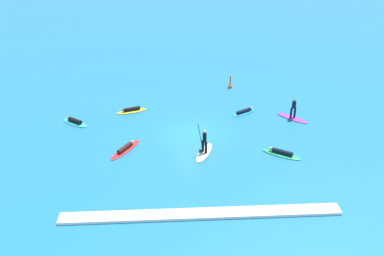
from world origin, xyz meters
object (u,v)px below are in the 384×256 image
object	(u,v)px
surfer_on_teal_board	(75,122)
surfer_on_purple_board	(293,114)
surfer_on_red_board	(125,148)
surfer_on_yellow_board	(131,110)
surfer_on_blue_board	(244,112)
surfer_on_green_board	(281,153)
marker_buoy	(230,86)
surfer_on_white_board	(204,148)

from	to	relation	value
surfer_on_teal_board	surfer_on_purple_board	size ratio (longest dim) A/B	1.01
surfer_on_red_board	surfer_on_yellow_board	xyz separation A→B (m)	(-0.07, 6.48, 0.00)
surfer_on_purple_board	surfer_on_blue_board	bearing A→B (deg)	-152.34
surfer_on_green_board	marker_buoy	distance (m)	12.87
surfer_on_teal_board	marker_buoy	bearing A→B (deg)	-117.03
surfer_on_white_board	surfer_on_purple_board	bearing A→B (deg)	145.34
surfer_on_green_board	surfer_on_red_board	bearing A→B (deg)	25.60
surfer_on_green_board	surfer_on_blue_board	distance (m)	7.11
surfer_on_blue_board	surfer_on_purple_board	size ratio (longest dim) A/B	1.00
surfer_on_green_board	surfer_on_red_board	size ratio (longest dim) A/B	0.88
surfer_on_teal_board	surfer_on_purple_board	distance (m)	18.08
surfer_on_green_board	surfer_on_teal_board	bearing A→B (deg)	12.05
surfer_on_white_board	surfer_on_purple_board	xyz separation A→B (m)	(7.85, 5.13, -0.00)
surfer_on_teal_board	marker_buoy	distance (m)	15.45
surfer_on_red_board	surfer_on_purple_board	world-z (taller)	surfer_on_purple_board
surfer_on_red_board	surfer_on_teal_board	bearing A→B (deg)	77.57
surfer_on_green_board	surfer_on_teal_board	size ratio (longest dim) A/B	1.07
surfer_on_green_board	surfer_on_purple_board	world-z (taller)	surfer_on_purple_board
surfer_on_red_board	surfer_on_yellow_board	world-z (taller)	surfer_on_yellow_board
surfer_on_teal_board	surfer_on_blue_board	xyz separation A→B (m)	(14.22, 1.19, -0.02)
surfer_on_white_board	surfer_on_purple_board	distance (m)	9.38
surfer_on_white_board	surfer_on_blue_board	bearing A→B (deg)	170.23
surfer_on_green_board	surfer_on_yellow_board	xyz separation A→B (m)	(-11.25, 7.76, -0.01)
surfer_on_teal_board	marker_buoy	xyz separation A→B (m)	(13.79, 6.97, 0.06)
surfer_on_blue_board	surfer_on_green_board	bearing A→B (deg)	-109.45
surfer_on_blue_board	surfer_on_yellow_board	xyz separation A→B (m)	(-9.75, 0.81, 0.01)
surfer_on_yellow_board	surfer_on_white_board	world-z (taller)	surfer_on_white_board
surfer_on_yellow_board	surfer_on_white_board	bearing A→B (deg)	109.59
marker_buoy	surfer_on_white_board	bearing A→B (deg)	-106.26
surfer_on_blue_board	surfer_on_white_board	bearing A→B (deg)	-153.54
surfer_on_white_board	marker_buoy	distance (m)	12.69
surfer_on_red_board	surfer_on_yellow_board	distance (m)	6.48
marker_buoy	surfer_on_yellow_board	bearing A→B (deg)	-151.94
surfer_on_white_board	marker_buoy	bearing A→B (deg)	-174.12
surfer_on_green_board	marker_buoy	size ratio (longest dim) A/B	2.08
surfer_on_red_board	surfer_on_purple_board	xyz separation A→B (m)	(13.55, 4.40, 0.27)
surfer_on_red_board	marker_buoy	xyz separation A→B (m)	(9.25, 11.44, 0.08)
surfer_on_purple_board	surfer_on_teal_board	bearing A→B (deg)	-134.43
marker_buoy	surfer_on_teal_board	bearing A→B (deg)	-153.17
surfer_on_blue_board	surfer_on_white_board	size ratio (longest dim) A/B	0.88
surfer_on_teal_board	surfer_on_yellow_board	bearing A→B (deg)	-119.68
surfer_on_teal_board	surfer_on_blue_board	size ratio (longest dim) A/B	1.01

